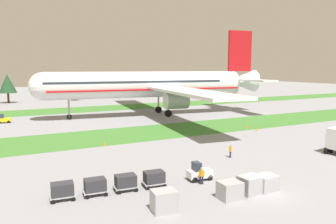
{
  "coord_description": "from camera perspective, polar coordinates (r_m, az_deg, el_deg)",
  "views": [
    {
      "loc": [
        -21.86,
        -22.02,
        11.69
      ],
      "look_at": [
        4.09,
        28.44,
        4.0
      ],
      "focal_mm": 34.74,
      "sensor_mm": 36.0,
      "label": 1
    }
  ],
  "objects": [
    {
      "name": "ground_plane",
      "position": [
        33.16,
        16.88,
        -13.27
      ],
      "size": [
        400.0,
        400.0,
        0.0
      ],
      "primitive_type": "plane",
      "color": "gray"
    },
    {
      "name": "taxiway_marker_2",
      "position": [
        50.34,
        -11.11,
        -5.52
      ],
      "size": [
        0.44,
        0.44,
        0.58
      ],
      "primitive_type": "cone",
      "color": "orange",
      "rests_on": "ground"
    },
    {
      "name": "uld_container_2",
      "position": [
        33.33,
        16.81,
        -11.79
      ],
      "size": [
        2.03,
        1.63,
        1.5
      ],
      "primitive_type": "cube",
      "rotation": [
        0.0,
        0.0,
        0.02
      ],
      "color": "#A3A3A8",
      "rests_on": "ground"
    },
    {
      "name": "cargo_dolly_lead",
      "position": [
        32.87,
        -2.45,
        -11.42
      ],
      "size": [
        2.32,
        1.69,
        1.55
      ],
      "rotation": [
        0.0,
        0.0,
        -1.66
      ],
      "color": "#A3A3A8",
      "rests_on": "ground"
    },
    {
      "name": "pushback_tractor",
      "position": [
        77.93,
        -26.86,
        -1.14
      ],
      "size": [
        2.74,
        1.61,
        1.97
      ],
      "rotation": [
        0.0,
        0.0,
        4.59
      ],
      "color": "yellow",
      "rests_on": "ground"
    },
    {
      "name": "distant_tree_line",
      "position": [
        123.14,
        -19.91,
        4.74
      ],
      "size": [
        164.27,
        9.55,
        10.79
      ],
      "color": "#4C3823",
      "rests_on": "ground"
    },
    {
      "name": "taxiway_marker_1",
      "position": [
        65.37,
        13.65,
        -2.54
      ],
      "size": [
        0.44,
        0.44,
        0.58
      ],
      "primitive_type": "cone",
      "color": "orange",
      "rests_on": "ground"
    },
    {
      "name": "grass_strip_near",
      "position": [
        59.09,
        -4.95,
        -3.72
      ],
      "size": [
        320.0,
        13.52,
        0.01
      ],
      "primitive_type": "cube",
      "color": "#3D752D",
      "rests_on": "ground"
    },
    {
      "name": "ground_crew_marshaller",
      "position": [
        43.72,
        10.9,
        -6.65
      ],
      "size": [
        0.44,
        0.41,
        1.74
      ],
      "rotation": [
        0.0,
        0.0,
        0.75
      ],
      "color": "black",
      "rests_on": "ground"
    },
    {
      "name": "uld_container_1",
      "position": [
        30.51,
        10.81,
        -13.33
      ],
      "size": [
        2.05,
        1.66,
        1.6
      ],
      "primitive_type": "cube",
      "rotation": [
        0.0,
        0.0,
        -0.03
      ],
      "color": "#A3A3A8",
      "rests_on": "ground"
    },
    {
      "name": "uld_container_0",
      "position": [
        27.57,
        -0.7,
        -15.33
      ],
      "size": [
        2.17,
        1.82,
        1.8
      ],
      "primitive_type": "cube",
      "rotation": [
        0.0,
        0.0,
        -0.12
      ],
      "color": "#A3A3A8",
      "rests_on": "ground"
    },
    {
      "name": "grass_strip_far",
      "position": [
        95.93,
        -13.84,
        0.5
      ],
      "size": [
        320.0,
        13.52,
        0.01
      ],
      "primitive_type": "cube",
      "color": "#3D752D",
      "rests_on": "ground"
    },
    {
      "name": "taxiway_marker_0",
      "position": [
        63.28,
        15.27,
        -2.96
      ],
      "size": [
        0.44,
        0.44,
        0.53
      ],
      "primitive_type": "cone",
      "color": "orange",
      "rests_on": "ground"
    },
    {
      "name": "cargo_dolly_fourth",
      "position": [
        31.22,
        -18.05,
        -12.86
      ],
      "size": [
        2.32,
        1.69,
        1.55
      ],
      "rotation": [
        0.0,
        0.0,
        -1.66
      ],
      "color": "#A3A3A8",
      "rests_on": "ground"
    },
    {
      "name": "baggage_tug",
      "position": [
        34.83,
        5.5,
        -10.52
      ],
      "size": [
        2.7,
        1.52,
        1.97
      ],
      "rotation": [
        0.0,
        0.0,
        -1.66
      ],
      "color": "silver",
      "rests_on": "ground"
    },
    {
      "name": "cargo_dolly_second",
      "position": [
        32.07,
        -7.44,
        -11.98
      ],
      "size": [
        2.32,
        1.69,
        1.55
      ],
      "rotation": [
        0.0,
        0.0,
        -1.66
      ],
      "color": "#A3A3A8",
      "rests_on": "ground"
    },
    {
      "name": "uld_container_3",
      "position": [
        32.12,
        14.16,
        -12.28
      ],
      "size": [
        2.13,
        1.76,
        1.68
      ],
      "primitive_type": "cube",
      "rotation": [
        0.0,
        0.0,
        0.08
      ],
      "color": "#A3A3A8",
      "rests_on": "ground"
    },
    {
      "name": "ground_crew_loader",
      "position": [
        33.62,
        5.9,
        -10.97
      ],
      "size": [
        0.52,
        0.36,
        1.74
      ],
      "rotation": [
        0.0,
        0.0,
        2.72
      ],
      "color": "black",
      "rests_on": "ground"
    },
    {
      "name": "cargo_dolly_third",
      "position": [
        31.52,
        -12.67,
        -12.46
      ],
      "size": [
        2.32,
        1.69,
        1.55
      ],
      "rotation": [
        0.0,
        0.0,
        -1.66
      ],
      "color": "#A3A3A8",
      "rests_on": "ground"
    },
    {
      "name": "airliner",
      "position": [
        80.45,
        -2.44,
        4.89
      ],
      "size": [
        57.6,
        71.24,
        21.55
      ],
      "rotation": [
        0.0,
        0.0,
        1.45
      ],
      "color": "silver",
      "rests_on": "ground"
    }
  ]
}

